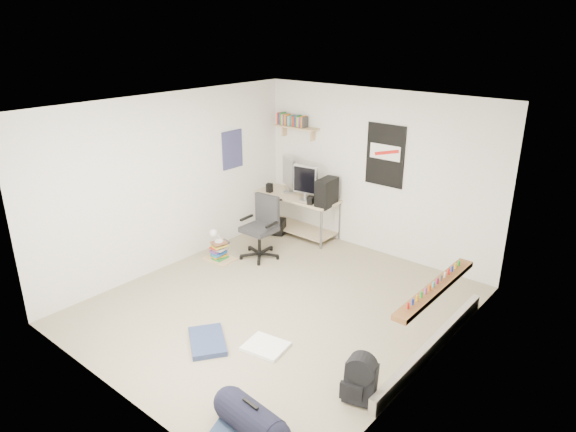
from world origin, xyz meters
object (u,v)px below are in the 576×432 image
Objects in this scene: duffel_bag at (251,420)px; book_stack at (219,250)px; office_chair at (259,227)px; desk at (298,213)px; backpack at (361,383)px.

book_stack is (-2.81, 2.25, 0.01)m from duffel_bag.
office_chair is at bearing 48.10° from book_stack.
office_chair is at bearing -63.61° from desk.
desk reaches higher than backpack.
backpack is (2.91, -1.73, -0.29)m from office_chair.
desk is 3.72× the size of backpack.
desk reaches higher than book_stack.
office_chair is 2.41× the size of book_stack.
office_chair is 0.70m from book_stack.
office_chair is (0.12, -1.10, 0.12)m from desk.
duffel_bag is at bearing -36.33° from desk.
office_chair reaches higher than book_stack.
desk reaches higher than duffel_bag.
office_chair is 3.63m from duffel_bag.
duffel_bag is at bearing -38.58° from book_stack.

